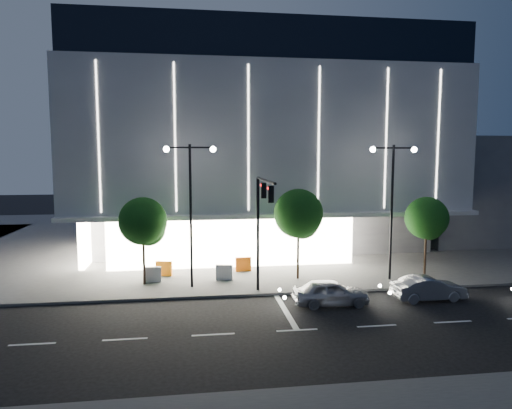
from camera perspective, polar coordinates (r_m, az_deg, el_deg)
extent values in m
plane|color=black|center=(23.75, -0.55, -14.36)|extent=(160.00, 160.00, 0.00)
cube|color=#474747|center=(47.44, 1.78, -3.86)|extent=(70.00, 40.00, 0.15)
cube|color=#4C4C51|center=(46.86, -0.63, -1.60)|extent=(28.00, 21.00, 4.00)
cube|color=#97979C|center=(44.46, -0.31, 7.68)|extent=(30.00, 25.00, 11.00)
cube|color=black|center=(45.19, -0.32, 16.58)|extent=(29.40, 24.50, 3.00)
cube|color=white|center=(33.49, -2.88, -4.73)|extent=(18.00, 0.40, 3.60)
cube|color=white|center=(39.40, -19.45, -3.43)|extent=(0.40, 10.00, 3.60)
cube|color=#97979C|center=(32.56, 2.52, -1.30)|extent=(30.00, 2.00, 0.30)
cube|color=white|center=(32.09, 2.64, 8.25)|extent=(24.00, 0.06, 10.00)
cube|color=#4C4C51|center=(54.43, 24.17, 2.12)|extent=(16.00, 20.00, 10.00)
cylinder|color=black|center=(27.56, 0.24, -3.92)|extent=(0.18, 0.18, 7.00)
cylinder|color=black|center=(24.30, 1.21, 3.04)|extent=(0.14, 5.80, 0.14)
cube|color=black|center=(25.03, 0.95, 1.75)|extent=(0.28, 0.18, 0.85)
cube|color=black|center=(22.67, 1.88, 1.29)|extent=(0.28, 0.18, 0.85)
sphere|color=#FF0C0C|center=(24.99, 0.68, 2.43)|extent=(0.14, 0.14, 0.14)
cylinder|color=black|center=(28.32, -8.14, -1.66)|extent=(0.16, 0.16, 9.00)
cylinder|color=black|center=(28.08, -9.71, 7.04)|extent=(1.40, 0.10, 0.10)
cylinder|color=black|center=(28.07, -6.84, 7.09)|extent=(1.40, 0.10, 0.10)
sphere|color=white|center=(28.11, -11.15, 6.81)|extent=(0.36, 0.36, 0.36)
sphere|color=white|center=(28.09, -5.40, 6.90)|extent=(0.36, 0.36, 0.36)
cylinder|color=black|center=(31.08, 16.58, -1.16)|extent=(0.16, 0.16, 9.00)
cylinder|color=black|center=(30.57, 15.63, 6.83)|extent=(1.40, 0.10, 0.10)
cylinder|color=black|center=(31.15, 18.01, 6.74)|extent=(1.40, 0.10, 0.10)
sphere|color=white|center=(30.30, 14.40, 6.68)|extent=(0.36, 0.36, 0.36)
sphere|color=white|center=(31.46, 19.16, 6.51)|extent=(0.36, 0.36, 0.36)
cylinder|color=black|center=(29.94, -13.84, -6.43)|extent=(0.16, 0.16, 3.78)
sphere|color=black|center=(29.53, -13.96, -2.03)|extent=(3.02, 3.02, 3.02)
sphere|color=black|center=(29.77, -13.32, -3.00)|extent=(2.16, 2.16, 2.16)
sphere|color=black|center=(29.45, -14.46, -2.70)|extent=(1.94, 1.94, 1.94)
cylinder|color=black|center=(30.51, 5.27, -5.77)|extent=(0.16, 0.16, 4.06)
sphere|color=black|center=(30.09, 5.32, -1.12)|extent=(3.25, 3.25, 3.25)
sphere|color=black|center=(30.43, 5.77, -2.15)|extent=(2.32, 2.32, 2.32)
sphere|color=black|center=(29.94, 4.91, -1.83)|extent=(2.09, 2.09, 2.09)
cylinder|color=black|center=(33.72, 20.41, -5.35)|extent=(0.16, 0.16, 3.64)
sphere|color=black|center=(33.36, 20.55, -1.59)|extent=(2.91, 2.91, 2.91)
sphere|color=black|center=(33.74, 20.81, -2.40)|extent=(2.08, 2.08, 2.08)
sphere|color=black|center=(33.15, 20.27, -2.17)|extent=(1.87, 1.87, 1.87)
imported|color=#A3A5AB|center=(26.18, 9.34, -10.80)|extent=(4.28, 1.78, 1.45)
imported|color=#A6A8AD|center=(28.53, 20.74, -9.77)|extent=(4.22, 1.58, 1.38)
cube|color=orange|center=(31.97, -11.43, -7.85)|extent=(1.13, 0.54, 1.00)
cube|color=silver|center=(30.58, -12.82, -8.53)|extent=(1.11, 0.29, 1.00)
cube|color=#EA5F0D|center=(32.57, -1.60, -7.47)|extent=(1.12, 0.34, 1.00)
cube|color=silver|center=(30.41, -3.99, -8.47)|extent=(1.13, 0.46, 1.00)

